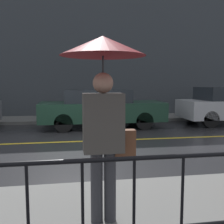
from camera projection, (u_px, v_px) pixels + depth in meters
name	position (u px, v px, depth m)	size (l,w,h in m)	color
ground_plane	(72.00, 142.00, 7.77)	(80.00, 80.00, 0.00)	#262628
sidewalk_far	(71.00, 119.00, 12.26)	(28.00, 1.99, 0.13)	#60605E
lane_marking	(72.00, 142.00, 7.77)	(25.20, 0.12, 0.01)	gold
building_storefront	(70.00, 50.00, 13.02)	(28.00, 0.30, 6.71)	#383D42
railing_foreground	(83.00, 211.00, 1.92)	(12.00, 0.04, 1.06)	black
pedestrian	(104.00, 84.00, 2.88)	(0.94, 0.94, 2.11)	#333338
car_dark_green	(101.00, 108.00, 10.23)	(4.78, 1.79, 1.47)	#193828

